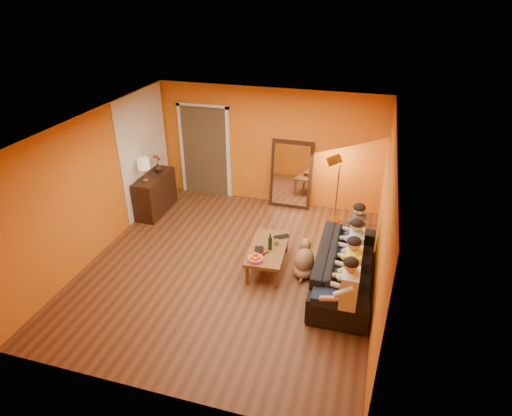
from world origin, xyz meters
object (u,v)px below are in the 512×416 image
(mirror_frame, at_px, (291,175))
(sideboard, at_px, (155,194))
(coffee_table, at_px, (268,257))
(vase, at_px, (158,167))
(table_lamp, at_px, (145,170))
(person_mid_right, at_px, (355,252))
(person_mid_left, at_px, (352,271))
(person_far_right, at_px, (357,235))
(person_far_left, at_px, (349,294))
(floor_lamp, at_px, (337,191))
(dog, at_px, (305,258))
(sofa, at_px, (344,267))
(laptop, at_px, (282,238))
(tumbler, at_px, (276,242))
(wine_bottle, at_px, (270,242))

(mirror_frame, distance_m, sideboard, 3.01)
(coffee_table, bearing_deg, vase, 147.52)
(table_lamp, bearing_deg, person_mid_right, -13.76)
(person_mid_left, distance_m, vase, 4.89)
(person_mid_left, relative_size, person_far_right, 1.00)
(sideboard, relative_size, person_far_left, 0.97)
(coffee_table, height_order, person_far_right, person_far_right)
(mirror_frame, distance_m, person_mid_left, 3.39)
(person_far_right, bearing_deg, floor_lamp, 109.67)
(person_far_left, bearing_deg, dog, 126.67)
(sideboard, distance_m, person_far_left, 5.02)
(sofa, relative_size, laptop, 8.04)
(person_far_left, distance_m, person_mid_left, 0.55)
(person_far_left, height_order, person_far_right, same)
(sideboard, bearing_deg, person_far_right, -10.63)
(floor_lamp, height_order, tumbler, floor_lamp)
(sofa, distance_m, vase, 4.62)
(floor_lamp, distance_m, person_mid_left, 2.61)
(vase, bearing_deg, person_mid_right, -20.34)
(sofa, bearing_deg, person_mid_left, -163.89)
(table_lamp, bearing_deg, person_far_left, -26.41)
(sideboard, relative_size, wine_bottle, 3.81)
(dog, bearing_deg, vase, 157.12)
(coffee_table, relative_size, dog, 1.85)
(person_mid_left, bearing_deg, laptop, 144.57)
(sideboard, height_order, vase, vase)
(sideboard, xyz_separation_m, table_lamp, (0.00, -0.30, 0.68))
(laptop, bearing_deg, person_mid_right, -51.20)
(coffee_table, xyz_separation_m, floor_lamp, (0.96, 1.98, 0.51))
(sofa, distance_m, laptop, 1.26)
(person_far_left, height_order, vase, person_far_left)
(table_lamp, relative_size, coffee_table, 0.42)
(wine_bottle, bearing_deg, tumbler, 67.62)
(person_far_right, height_order, wine_bottle, person_far_right)
(dog, xyz_separation_m, laptop, (-0.48, 0.38, 0.10))
(mirror_frame, height_order, person_far_left, mirror_frame)
(coffee_table, height_order, dog, dog)
(floor_lamp, relative_size, dog, 2.18)
(dog, bearing_deg, laptop, 143.59)
(coffee_table, relative_size, person_far_right, 1.00)
(sideboard, distance_m, coffee_table, 3.20)
(tumbler, bearing_deg, mirror_frame, 95.50)
(person_far_left, bearing_deg, floor_lamp, 99.49)
(dog, height_order, laptop, dog)
(mirror_frame, xyz_separation_m, person_far_left, (1.58, -3.55, -0.15))
(table_lamp, relative_size, person_far_left, 0.42)
(sofa, height_order, coffee_table, sofa)
(tumbler, bearing_deg, sideboard, 157.84)
(table_lamp, xyz_separation_m, person_mid_right, (4.37, -1.07, -0.49))
(wine_bottle, relative_size, vase, 1.57)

